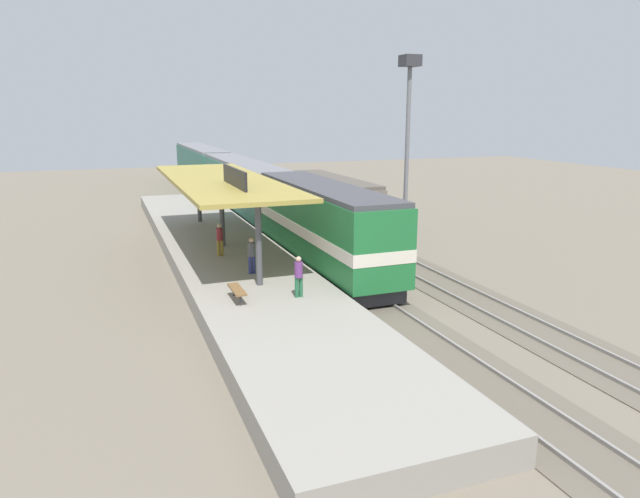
{
  "coord_description": "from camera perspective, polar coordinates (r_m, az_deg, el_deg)",
  "views": [
    {
      "loc": [
        -10.66,
        -31.49,
        8.28
      ],
      "look_at": [
        -1.38,
        -6.94,
        2.0
      ],
      "focal_mm": 32.32,
      "sensor_mm": 36.0,
      "label": 1
    }
  ],
  "objects": [
    {
      "name": "freight_car",
      "position": [
        41.52,
        1.11,
        4.72
      ],
      "size": [
        2.8,
        12.0,
        3.54
      ],
      "color": "#28282D",
      "rests_on": "track_far"
    },
    {
      "name": "passenger_carriage_front",
      "position": [
        47.35,
        -7.57,
        6.1
      ],
      "size": [
        2.9,
        20.0,
        4.24
      ],
      "color": "#28282D",
      "rests_on": "track_near"
    },
    {
      "name": "ground_plane",
      "position": [
        34.93,
        1.16,
        -0.26
      ],
      "size": [
        120.0,
        120.0,
        0.0
      ],
      "primitive_type": "plane",
      "color": "#706656"
    },
    {
      "name": "platform",
      "position": [
        33.01,
        -9.53,
        -0.46
      ],
      "size": [
        6.0,
        44.0,
        0.9
      ],
      "primitive_type": "cube",
      "color": "gray",
      "rests_on": "ground"
    },
    {
      "name": "platform_bench",
      "position": [
        23.27,
        -8.23,
        -4.03
      ],
      "size": [
        0.44,
        1.7,
        0.5
      ],
      "color": "#333338",
      "rests_on": "platform"
    },
    {
      "name": "station_canopy",
      "position": [
        32.19,
        -9.78,
        6.58
      ],
      "size": [
        5.2,
        18.0,
        4.7
      ],
      "color": "#47474C",
      "rests_on": "platform"
    },
    {
      "name": "track_far",
      "position": [
        35.95,
        5.01,
        0.14
      ],
      "size": [
        3.2,
        110.0,
        0.16
      ],
      "color": "#5F5649",
      "rests_on": "ground"
    },
    {
      "name": "person_boarding",
      "position": [
        30.48,
        -9.9,
        1.08
      ],
      "size": [
        0.34,
        0.34,
        1.71
      ],
      "color": "olive",
      "rests_on": "platform"
    },
    {
      "name": "light_mast",
      "position": [
        37.82,
        8.76,
        13.48
      ],
      "size": [
        1.1,
        1.1,
        11.7
      ],
      "color": "slate",
      "rests_on": "ground"
    },
    {
      "name": "person_waiting",
      "position": [
        26.88,
        -6.79,
        -0.47
      ],
      "size": [
        0.34,
        0.34,
        1.71
      ],
      "color": "navy",
      "rests_on": "platform"
    },
    {
      "name": "passenger_carriage_rear",
      "position": [
        67.66,
        -11.68,
        8.12
      ],
      "size": [
        2.9,
        20.0,
        4.24
      ],
      "color": "#28282D",
      "rests_on": "track_near"
    },
    {
      "name": "locomotive",
      "position": [
        30.3,
        0.3,
        2.29
      ],
      "size": [
        2.93,
        14.43,
        4.44
      ],
      "color": "#28282D",
      "rests_on": "track_near"
    },
    {
      "name": "track_near",
      "position": [
        34.25,
        -1.95,
        -0.49
      ],
      "size": [
        3.2,
        110.0,
        0.16
      ],
      "color": "#5F5649",
      "rests_on": "ground"
    },
    {
      "name": "person_walking",
      "position": [
        23.33,
        -2.13,
        -2.54
      ],
      "size": [
        0.34,
        0.34,
        1.71
      ],
      "color": "#23603D",
      "rests_on": "platform"
    }
  ]
}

